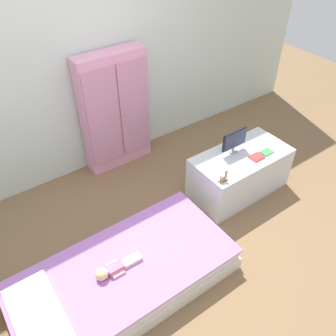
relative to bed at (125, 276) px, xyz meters
name	(u,v)px	position (x,y,z in m)	size (l,w,h in m)	color
ground_plane	(165,254)	(0.44, 0.07, -0.13)	(10.00, 10.00, 0.02)	brown
back_wall	(67,52)	(0.44, 1.64, 1.23)	(6.40, 0.05, 2.70)	silver
bed	(125,276)	(0.00, 0.00, 0.00)	(1.78, 0.87, 0.25)	silver
pillow	(37,314)	(-0.69, 0.00, 0.15)	(0.32, 0.62, 0.05)	silver
doll	(110,270)	(-0.11, 0.01, 0.16)	(0.39, 0.13, 0.10)	#D6668E
wardrobe	(115,112)	(0.78, 1.49, 0.54)	(0.75, 0.24, 1.32)	#E599BC
tv_stand	(239,172)	(1.56, 0.31, 0.12)	(1.02, 0.52, 0.47)	silver
tv_monitor	(235,140)	(1.52, 0.40, 0.50)	(0.29, 0.10, 0.25)	#99999E
rocking_horse_toy	(224,176)	(1.14, 0.13, 0.41)	(0.10, 0.04, 0.12)	#8E6642
book_red	(257,157)	(1.64, 0.19, 0.36)	(0.13, 0.11, 0.01)	#CC3838
book_green	(267,152)	(1.79, 0.19, 0.36)	(0.12, 0.09, 0.01)	#429E51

